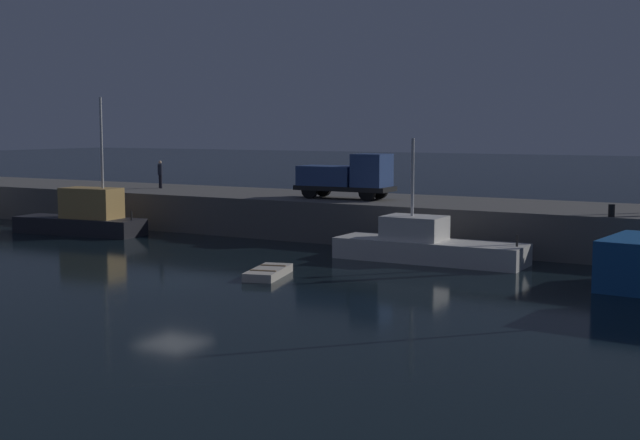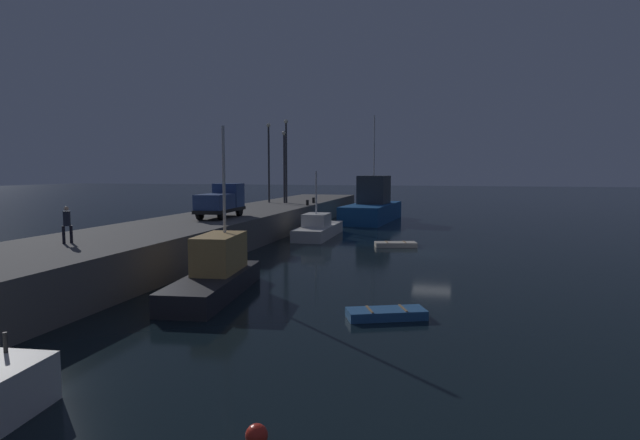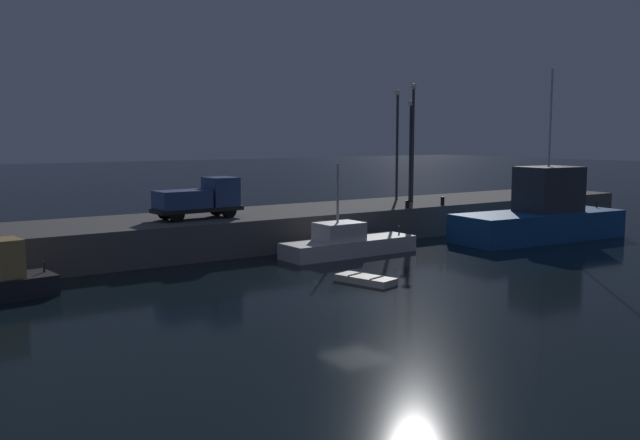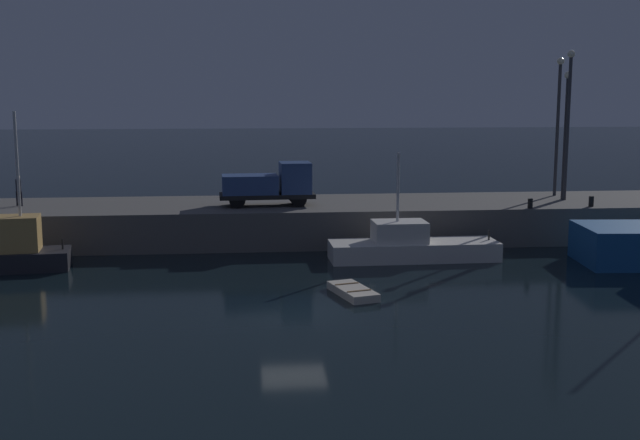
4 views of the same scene
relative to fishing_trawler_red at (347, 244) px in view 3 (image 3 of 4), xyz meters
The scene contains 11 objects.
ground_plane 11.64m from the fishing_trawler_red, 124.67° to the right, with size 320.00×320.00×0.00m, color black.
pier_quay 9.21m from the fishing_trawler_red, 135.89° to the left, with size 74.18×7.58×2.12m.
fishing_trawler_red is the anchor object (origin of this frame).
fishing_boat_white 14.97m from the fishing_trawler_red, ahead, with size 12.87×5.25×11.52m.
dinghy_orange_near 7.91m from the fishing_trawler_red, 119.81° to the right, with size 1.95×3.19×0.37m.
lamp_post_west 13.72m from the fishing_trawler_red, 31.29° to the left, with size 0.44×0.44×7.55m.
lamp_post_east 13.92m from the fishing_trawler_red, 30.36° to the left, with size 0.44×0.44×8.76m.
lamp_post_central 15.01m from the fishing_trawler_red, 37.27° to the left, with size 0.44×0.44×8.43m.
utility_truck 9.20m from the fishing_trawler_red, 141.64° to the left, with size 5.42×2.13×2.44m.
bollard_west 8.10m from the fishing_trawler_red, 22.20° to the left, with size 0.28×0.28×0.54m, color black.
bollard_central 11.63m from the fishing_trawler_red, 16.95° to the left, with size 0.28×0.28×0.59m, color black.
Camera 3 is at (-17.80, -23.50, 7.14)m, focal length 39.23 mm.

